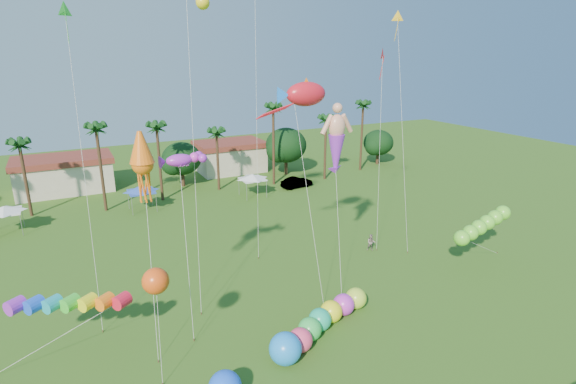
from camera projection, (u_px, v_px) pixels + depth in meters
name	position (u px, v px, depth m)	size (l,w,h in m)	color
tree_line	(201.00, 156.00, 63.33)	(69.46, 8.91, 11.00)	#3A2819
buildings_row	(146.00, 168.00, 66.22)	(35.00, 7.00, 4.00)	beige
tent_row	(142.00, 190.00, 53.12)	(31.00, 4.00, 0.60)	white
car_b	(297.00, 182.00, 63.43)	(1.59, 4.55, 1.50)	#4C4C54
spectator_b	(371.00, 243.00, 43.22)	(0.81, 0.63, 1.66)	gray
caterpillar_inflatable	(318.00, 324.00, 30.26)	(9.66, 5.34, 2.04)	#ED3E6E
rainbow_tube	(93.00, 307.00, 27.88)	(9.24, 3.96, 3.70)	red
green_worm	(462.00, 238.00, 38.00)	(10.25, 2.24, 4.12)	#64D72F
orange_ball_kite	(156.00, 281.00, 24.95)	(1.70, 1.79, 6.98)	#EA4D13
merman_kite	(336.00, 144.00, 36.47)	(3.22, 5.40, 14.04)	#E79E83
fish_kite	(306.00, 94.00, 33.67)	(5.11, 6.06, 16.38)	red
squid_kite	(143.00, 164.00, 28.32)	(1.94, 5.26, 13.82)	orange
lobster_kite	(179.00, 160.00, 30.42)	(3.45, 5.41, 11.99)	purple
delta_kite_red	(383.00, 57.00, 41.56)	(2.46, 3.71, 18.81)	red
delta_kite_yellow	(398.00, 22.00, 40.49)	(1.15, 4.83, 21.97)	yellow
delta_kite_green	(66.00, 18.00, 28.12)	(1.13, 4.30, 21.45)	green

